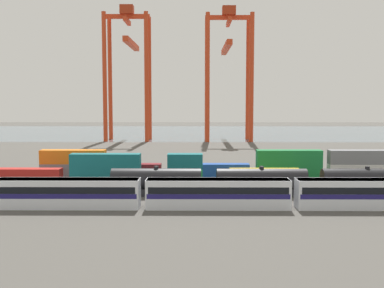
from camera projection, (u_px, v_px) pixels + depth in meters
name	position (u px, v px, depth m)	size (l,w,h in m)	color
ground_plane	(204.00, 157.00, 119.61)	(420.00, 420.00, 0.00)	#4C4944
harbour_water	(200.00, 132.00, 218.21)	(400.00, 110.00, 0.01)	slate
passenger_train	(218.00, 192.00, 61.28)	(58.95, 3.14, 3.90)	silver
freight_tank_row	(314.00, 182.00, 69.43)	(61.12, 3.02, 4.48)	#232326
shipping_container_0	(27.00, 176.00, 80.24)	(12.10, 2.44, 2.60)	#AD211C
shipping_container_1	(106.00, 176.00, 80.11)	(12.10, 2.44, 2.60)	#146066
shipping_container_2	(106.00, 161.00, 79.88)	(12.10, 2.44, 2.60)	#146066
shipping_container_3	(185.00, 176.00, 79.99)	(6.04, 2.44, 2.60)	#197538
shipping_container_4	(185.00, 161.00, 79.76)	(6.04, 2.44, 2.60)	#146066
shipping_container_5	(265.00, 176.00, 79.87)	(12.10, 2.44, 2.60)	gold
shipping_container_6	(73.00, 170.00, 86.61)	(12.10, 2.44, 2.60)	slate
shipping_container_7	(73.00, 157.00, 86.37)	(12.10, 2.44, 2.60)	orange
shipping_container_8	(145.00, 171.00, 86.49)	(6.04, 2.44, 2.60)	maroon
shipping_container_9	(217.00, 171.00, 86.37)	(12.10, 2.44, 2.60)	#1C4299
shipping_container_10	(289.00, 171.00, 86.26)	(12.10, 2.44, 2.60)	#197538
shipping_container_11	(289.00, 157.00, 86.02)	(12.10, 2.44, 2.60)	#197538
shipping_container_12	(361.00, 171.00, 86.14)	(12.10, 2.44, 2.60)	silver
shipping_container_13	(361.00, 157.00, 85.90)	(12.10, 2.44, 2.60)	slate
gantry_crane_west	(128.00, 60.00, 171.03)	(16.54, 33.48, 49.18)	red
gantry_crane_central	(228.00, 61.00, 171.28)	(17.21, 37.87, 48.75)	red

